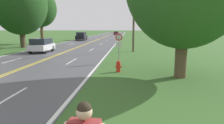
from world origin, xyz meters
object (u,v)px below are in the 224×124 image
Objects in this scene: tree_left_verge at (20,4)px; tree_far_back at (41,9)px; car_black_suv_mid_near at (81,36)px; car_maroon_hatchback_mid_far at (116,33)px; traffic_sign at (119,41)px; fire_hydrant at (118,66)px; car_silver_hatchback_approaching at (42,45)px.

tree_left_verge is 1.11× the size of tree_far_back.
car_black_suv_mid_near reaches higher than car_maroon_hatchback_mid_far.
fire_hydrant is at bearing -87.44° from traffic_sign.
tree_left_verge is at bearing 134.27° from fire_hydrant.
traffic_sign is (-0.15, 3.36, 1.39)m from fire_hydrant.
car_silver_hatchback_approaching is at bearing -66.45° from tree_far_back.
car_silver_hatchback_approaching reaches higher than fire_hydrant.
tree_far_back reaches higher than traffic_sign.
tree_left_verge is at bearing 42.55° from car_silver_hatchback_approaching.
tree_left_verge is at bearing 141.30° from traffic_sign.
tree_far_back is 2.51× the size of car_silver_hatchback_approaching.
tree_far_back is at bearing 22.02° from car_silver_hatchback_approaching.
tree_left_verge is 2.40× the size of car_maroon_hatchback_mid_far.
tree_left_verge reaches higher than car_black_suv_mid_near.
car_maroon_hatchback_mid_far is at bearing 93.82° from fire_hydrant.
fire_hydrant is at bearing -56.25° from tree_far_back.
car_black_suv_mid_near is at bearing 109.15° from traffic_sign.
tree_left_verge reaches higher than tree_far_back.
traffic_sign reaches higher than car_maroon_hatchback_mid_far.
car_black_suv_mid_near is (4.45, 16.85, -5.03)m from tree_left_verge.
car_silver_hatchback_approaching is at bearing 179.59° from car_black_suv_mid_near.
car_black_suv_mid_near is (4.87, 9.42, -5.10)m from tree_far_back.
fire_hydrant is at bearing 4.18° from car_maroon_hatchback_mid_far.
car_black_suv_mid_near is 1.06× the size of car_maroon_hatchback_mid_far.
fire_hydrant is 13.31m from car_silver_hatchback_approaching.
tree_far_back is 46.08m from car_maroon_hatchback_mid_far.
tree_left_verge is 7.44m from tree_far_back.
fire_hydrant is 0.07× the size of tree_left_verge.
tree_left_verge is (-14.27, 11.43, 4.22)m from traffic_sign.
car_silver_hatchback_approaching reaches higher than car_maroon_hatchback_mid_far.
tree_far_back is 14.80m from car_silver_hatchback_approaching.
car_black_suv_mid_near is at bearing 62.66° from tree_far_back.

